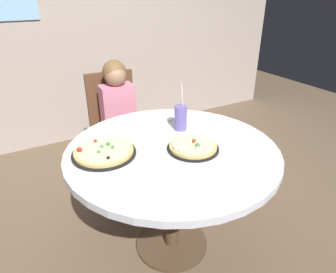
{
  "coord_description": "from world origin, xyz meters",
  "views": [
    {
      "loc": [
        -0.77,
        -1.31,
        1.58
      ],
      "look_at": [
        0.0,
        0.05,
        0.8
      ],
      "focal_mm": 32.21,
      "sensor_mm": 36.0,
      "label": 1
    }
  ],
  "objects_px": {
    "pizza_veggie": "(193,147)",
    "pizza_cheese": "(104,152)",
    "diner_child": "(123,136)",
    "chair_wooden": "(115,122)",
    "soda_cup": "(181,118)",
    "dining_table": "(172,162)",
    "plate_small": "(161,117)"
  },
  "relations": [
    {
      "from": "dining_table",
      "to": "diner_child",
      "type": "height_order",
      "value": "diner_child"
    },
    {
      "from": "diner_child",
      "to": "pizza_veggie",
      "type": "distance_m",
      "value": 0.92
    },
    {
      "from": "diner_child",
      "to": "pizza_cheese",
      "type": "relative_size",
      "value": 3.07
    },
    {
      "from": "dining_table",
      "to": "chair_wooden",
      "type": "distance_m",
      "value": 0.99
    },
    {
      "from": "plate_small",
      "to": "chair_wooden",
      "type": "bearing_deg",
      "value": 104.79
    },
    {
      "from": "soda_cup",
      "to": "dining_table",
      "type": "bearing_deg",
      "value": -132.03
    },
    {
      "from": "chair_wooden",
      "to": "plate_small",
      "type": "bearing_deg",
      "value": -75.21
    },
    {
      "from": "dining_table",
      "to": "diner_child",
      "type": "distance_m",
      "value": 0.82
    },
    {
      "from": "chair_wooden",
      "to": "diner_child",
      "type": "bearing_deg",
      "value": -93.15
    },
    {
      "from": "pizza_cheese",
      "to": "soda_cup",
      "type": "distance_m",
      "value": 0.55
    },
    {
      "from": "dining_table",
      "to": "pizza_cheese",
      "type": "xyz_separation_m",
      "value": [
        -0.37,
        0.12,
        0.11
      ]
    },
    {
      "from": "diner_child",
      "to": "pizza_cheese",
      "type": "xyz_separation_m",
      "value": [
        -0.36,
        -0.68,
        0.28
      ]
    },
    {
      "from": "chair_wooden",
      "to": "soda_cup",
      "type": "xyz_separation_m",
      "value": [
        0.17,
        -0.79,
        0.3
      ]
    },
    {
      "from": "plate_small",
      "to": "pizza_cheese",
      "type": "bearing_deg",
      "value": -150.0
    },
    {
      "from": "dining_table",
      "to": "diner_child",
      "type": "bearing_deg",
      "value": 90.33
    },
    {
      "from": "dining_table",
      "to": "pizza_cheese",
      "type": "distance_m",
      "value": 0.4
    },
    {
      "from": "chair_wooden",
      "to": "pizza_cheese",
      "type": "distance_m",
      "value": 0.97
    },
    {
      "from": "pizza_cheese",
      "to": "plate_small",
      "type": "height_order",
      "value": "pizza_cheese"
    },
    {
      "from": "dining_table",
      "to": "plate_small",
      "type": "xyz_separation_m",
      "value": [
        0.15,
        0.42,
        0.1
      ]
    },
    {
      "from": "diner_child",
      "to": "pizza_cheese",
      "type": "height_order",
      "value": "diner_child"
    },
    {
      "from": "dining_table",
      "to": "chair_wooden",
      "type": "bearing_deg",
      "value": 89.68
    },
    {
      "from": "diner_child",
      "to": "pizza_veggie",
      "type": "xyz_separation_m",
      "value": [
        0.1,
        -0.88,
        0.28
      ]
    },
    {
      "from": "pizza_cheese",
      "to": "soda_cup",
      "type": "relative_size",
      "value": 1.15
    },
    {
      "from": "pizza_veggie",
      "to": "pizza_cheese",
      "type": "xyz_separation_m",
      "value": [
        -0.46,
        0.19,
        -0.0
      ]
    },
    {
      "from": "pizza_cheese",
      "to": "pizza_veggie",
      "type": "bearing_deg",
      "value": -22.81
    },
    {
      "from": "chair_wooden",
      "to": "pizza_veggie",
      "type": "distance_m",
      "value": 1.09
    },
    {
      "from": "dining_table",
      "to": "plate_small",
      "type": "height_order",
      "value": "plate_small"
    },
    {
      "from": "dining_table",
      "to": "chair_wooden",
      "type": "height_order",
      "value": "chair_wooden"
    },
    {
      "from": "diner_child",
      "to": "chair_wooden",
      "type": "bearing_deg",
      "value": 86.85
    },
    {
      "from": "dining_table",
      "to": "pizza_veggie",
      "type": "height_order",
      "value": "pizza_veggie"
    },
    {
      "from": "pizza_cheese",
      "to": "plate_small",
      "type": "xyz_separation_m",
      "value": [
        0.52,
        0.3,
        -0.01
      ]
    },
    {
      "from": "chair_wooden",
      "to": "plate_small",
      "type": "distance_m",
      "value": 0.63
    }
  ]
}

